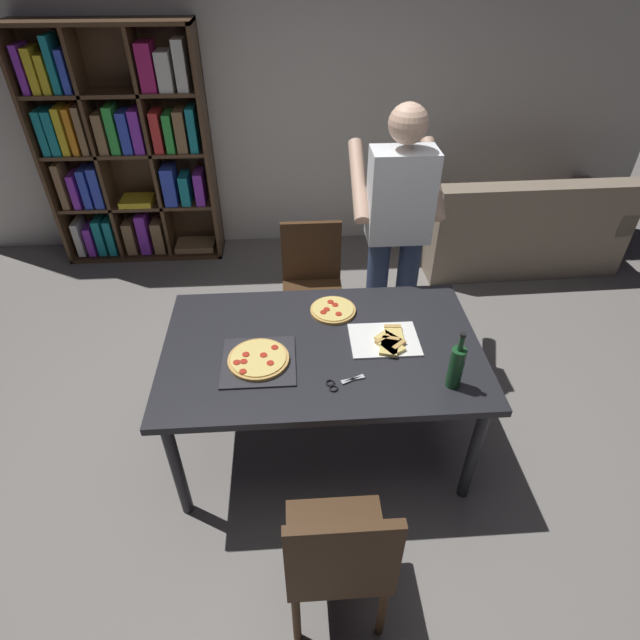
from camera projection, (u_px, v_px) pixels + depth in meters
name	position (u px, v px, depth m)	size (l,w,h in m)	color
ground_plane	(322.00, 438.00, 3.09)	(12.00, 12.00, 0.00)	gray
back_wall	(301.00, 88.00, 4.28)	(6.40, 0.10, 2.80)	silver
dining_table	(322.00, 355.00, 2.68)	(1.66, 1.02, 0.75)	#232328
chair_near_camera	(339.00, 555.00, 1.99)	(0.42, 0.42, 0.90)	#472D19
chair_far_side	(312.00, 279.00, 3.56)	(0.42, 0.42, 0.90)	#472D19
couch	(516.00, 231.00, 4.57)	(1.72, 0.89, 0.85)	gray
bookshelf	(126.00, 153.00, 4.29)	(1.40, 0.35, 1.95)	#513823
person_serving_pizza	(397.00, 229.00, 3.12)	(0.55, 0.54, 1.75)	#38476B
pepperoni_pizza_on_tray	(259.00, 360.00, 2.52)	(0.37, 0.37, 0.04)	#2D2D33
pizza_slices_on_towel	(388.00, 340.00, 2.64)	(0.36, 0.29, 0.03)	white
wine_bottle	(456.00, 366.00, 2.33)	(0.07, 0.07, 0.32)	#194723
kitchen_scissors	(339.00, 383.00, 2.40)	(0.20, 0.11, 0.01)	silver
second_pizza_plain	(333.00, 310.00, 2.86)	(0.26, 0.26, 0.03)	tan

